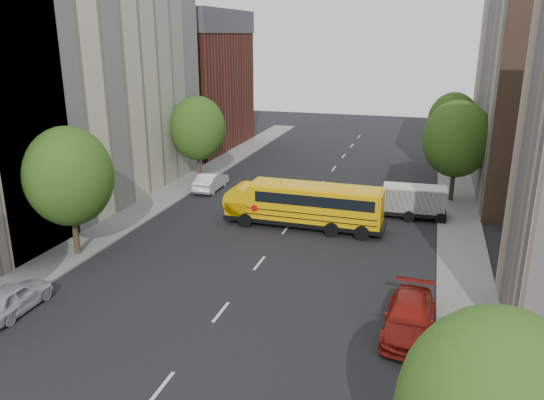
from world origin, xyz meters
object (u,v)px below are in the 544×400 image
at_px(parked_car_0, 13,298).
at_px(parked_car_3, 409,317).
at_px(street_tree_4, 457,139).
at_px(street_tree_2, 198,128).
at_px(parked_car_1, 211,181).
at_px(street_tree_5, 453,121).
at_px(street_tree_1, 69,176).
at_px(parked_car_4, 422,196).
at_px(safari_truck, 408,201).
at_px(school_bus, 303,203).

distance_m(parked_car_0, parked_car_3, 18.75).
bearing_deg(street_tree_4, street_tree_2, 180.00).
bearing_deg(parked_car_1, street_tree_5, -145.07).
distance_m(street_tree_1, street_tree_5, 37.20).
distance_m(street_tree_2, parked_car_4, 20.28).
bearing_deg(parked_car_1, safari_truck, 169.99).
relative_size(street_tree_4, parked_car_4, 2.04).
bearing_deg(parked_car_4, street_tree_2, 172.38).
distance_m(street_tree_2, parked_car_3, 29.32).
height_order(street_tree_1, school_bus, street_tree_1).
xyz_separation_m(street_tree_5, parked_car_4, (-2.20, -13.47, -4.03)).
distance_m(street_tree_2, parked_car_0, 25.23).
xyz_separation_m(street_tree_2, street_tree_5, (22.00, 12.00, -0.12)).
bearing_deg(parked_car_0, parked_car_4, -130.19).
distance_m(street_tree_1, safari_truck, 23.15).
bearing_deg(parked_car_3, street_tree_4, 86.36).
distance_m(parked_car_0, parked_car_1, 22.35).
bearing_deg(street_tree_4, school_bus, -137.26).
height_order(street_tree_1, street_tree_5, street_tree_1).
height_order(school_bus, safari_truck, school_bus).
bearing_deg(street_tree_2, school_bus, -37.72).
relative_size(street_tree_5, parked_car_4, 1.89).
bearing_deg(parked_car_0, school_bus, -126.13).
height_order(parked_car_3, parked_car_4, parked_car_3).
bearing_deg(safari_truck, street_tree_1, -147.98).
distance_m(street_tree_5, parked_car_1, 24.87).
relative_size(street_tree_2, parked_car_4, 1.94).
bearing_deg(street_tree_5, street_tree_2, -151.39).
bearing_deg(parked_car_0, street_tree_4, -131.64).
height_order(parked_car_0, parked_car_3, parked_car_3).
xyz_separation_m(street_tree_1, parked_car_1, (2.20, 15.47, -4.19)).
distance_m(parked_car_1, parked_car_4, 17.63).
relative_size(parked_car_0, parked_car_4, 1.10).
bearing_deg(parked_car_4, parked_car_1, -179.93).
bearing_deg(street_tree_4, parked_car_4, -146.17).
relative_size(street_tree_2, parked_car_0, 1.77).
bearing_deg(parked_car_1, parked_car_4, -177.91).
bearing_deg(parked_car_3, street_tree_5, 88.49).
bearing_deg(parked_car_4, safari_truck, -108.38).
height_order(street_tree_5, parked_car_0, street_tree_5).
relative_size(parked_car_1, parked_car_3, 0.88).
bearing_deg(parked_car_3, safari_truck, 95.69).
height_order(street_tree_5, parked_car_1, street_tree_5).
xyz_separation_m(street_tree_4, street_tree_5, (-0.00, 12.00, -0.37)).
relative_size(street_tree_5, parked_car_3, 1.42).
xyz_separation_m(street_tree_1, school_bus, (11.98, 8.74, -3.20)).
height_order(street_tree_2, street_tree_5, street_tree_2).
bearing_deg(street_tree_1, parked_car_4, 39.85).
height_order(safari_truck, parked_car_4, safari_truck).
xyz_separation_m(safari_truck, parked_car_4, (0.96, 3.59, -0.59)).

